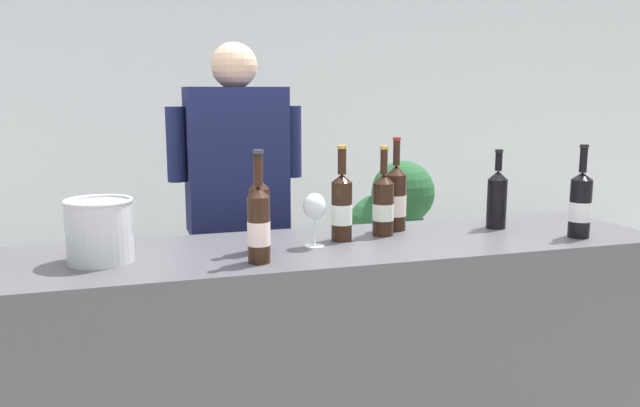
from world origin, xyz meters
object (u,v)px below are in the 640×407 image
at_px(wine_glass, 315,208).
at_px(wine_bottle_1, 497,198).
at_px(wine_bottle_6, 396,198).
at_px(person_server, 238,251).
at_px(wine_bottle_3, 259,214).
at_px(wine_bottle_2, 342,206).
at_px(wine_bottle_5, 580,205).
at_px(wine_bottle_4, 383,204).
at_px(wine_bottle_0, 259,224).
at_px(potted_shrub, 389,242).
at_px(ice_bucket, 100,230).

bearing_deg(wine_glass, wine_bottle_1, 6.94).
height_order(wine_bottle_6, person_server, person_server).
relative_size(wine_bottle_3, person_server, 0.20).
bearing_deg(person_server, wine_bottle_2, -60.30).
bearing_deg(wine_bottle_5, person_server, 147.98).
relative_size(wine_bottle_2, wine_bottle_4, 1.03).
height_order(wine_bottle_0, wine_bottle_1, wine_bottle_0).
bearing_deg(potted_shrub, wine_bottle_6, -111.93).
distance_m(wine_bottle_6, ice_bucket, 1.11).
xyz_separation_m(wine_bottle_4, wine_glass, (-0.30, -0.10, 0.02)).
bearing_deg(wine_bottle_0, wine_glass, 33.36).
xyz_separation_m(wine_bottle_1, wine_glass, (-0.78, -0.10, 0.02)).
xyz_separation_m(wine_bottle_3, wine_bottle_6, (0.58, 0.19, -0.00)).
xyz_separation_m(wine_bottle_0, wine_bottle_1, (1.01, 0.25, -0.00)).
height_order(wine_bottle_3, person_server, person_server).
relative_size(wine_bottle_0, wine_glass, 1.83).
xyz_separation_m(wine_bottle_2, wine_bottle_6, (0.26, 0.11, 0.00)).
xyz_separation_m(wine_bottle_2, person_server, (-0.30, 0.52, -0.27)).
distance_m(wine_bottle_1, wine_glass, 0.79).
xyz_separation_m(wine_bottle_2, wine_bottle_5, (0.87, -0.21, -0.00)).
xyz_separation_m(wine_bottle_0, wine_bottle_6, (0.61, 0.33, 0.00)).
bearing_deg(wine_bottle_6, wine_glass, -155.15).
relative_size(person_server, potted_shrub, 1.51).
height_order(wine_bottle_2, wine_bottle_6, wine_bottle_6).
bearing_deg(ice_bucket, wine_bottle_4, 5.67).
xyz_separation_m(wine_bottle_4, ice_bucket, (-1.01, -0.10, -0.01)).
distance_m(wine_glass, ice_bucket, 0.71).
height_order(wine_bottle_1, wine_bottle_4, wine_bottle_4).
height_order(wine_bottle_1, wine_glass, wine_bottle_1).
xyz_separation_m(wine_bottle_2, ice_bucket, (-0.83, -0.06, -0.02)).
distance_m(wine_bottle_1, wine_bottle_3, 0.99).
bearing_deg(wine_bottle_1, wine_bottle_3, -173.89).
bearing_deg(wine_glass, wine_bottle_5, -8.09).
bearing_deg(ice_bucket, potted_shrub, 39.49).
xyz_separation_m(wine_bottle_4, wine_bottle_6, (0.08, 0.07, 0.01)).
relative_size(wine_bottle_4, wine_bottle_5, 0.98).
distance_m(wine_bottle_0, potted_shrub, 1.82).
relative_size(wine_bottle_1, person_server, 0.18).
bearing_deg(person_server, potted_shrub, 34.42).
relative_size(ice_bucket, potted_shrub, 0.19).
height_order(wine_bottle_6, wine_glass, wine_bottle_6).
bearing_deg(wine_bottle_6, potted_shrub, 68.07).
bearing_deg(wine_glass, wine_bottle_0, -146.64).
height_order(wine_bottle_0, wine_bottle_5, wine_bottle_0).
bearing_deg(wine_bottle_5, wine_bottle_0, -179.52).
bearing_deg(potted_shrub, wine_bottle_1, -91.88).
bearing_deg(wine_bottle_6, wine_bottle_4, -138.51).
bearing_deg(potted_shrub, wine_bottle_0, -126.53).
bearing_deg(wine_bottle_5, wine_glass, 171.91).
distance_m(wine_bottle_0, wine_bottle_2, 0.41).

